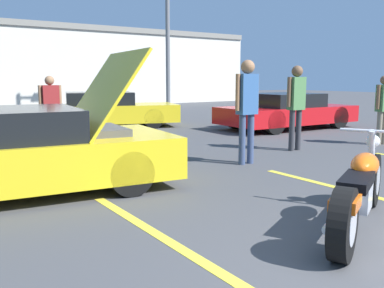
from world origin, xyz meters
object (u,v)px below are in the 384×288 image
Objects in this scene: spectator_near_motorcycle at (51,105)px; spectator_by_show_car at (383,104)px; spectator_midground at (296,100)px; parked_car_mid_row at (104,110)px; spectator_far_lot at (247,102)px; motorcycle at (359,191)px; parked_car_right_row at (286,111)px; show_car_hood_open at (20,151)px; light_pole at (169,3)px.

spectator_by_show_car is at bearing -32.48° from spectator_near_motorcycle.
spectator_near_motorcycle is 5.44m from spectator_midground.
spectator_midground is (4.14, -3.52, 0.14)m from spectator_near_motorcycle.
spectator_by_show_car is 2.36m from spectator_midground.
spectator_far_lot is at bearing -74.35° from parked_car_mid_row.
spectator_far_lot reaches higher than spectator_near_motorcycle.
motorcycle is 8.94m from parked_car_right_row.
spectator_near_motorcycle is at bearing 119.56° from spectator_far_lot.
show_car_hood_open is 7.79m from parked_car_mid_row.
spectator_midground is 1.92m from spectator_far_lot.
light_pole is 6.55m from parked_car_mid_row.
show_car_hood_open is 7.95m from spectator_by_show_car.
spectator_midground is (-2.83, -2.96, 0.55)m from parked_car_right_row.
parked_car_right_row is (8.48, 3.26, -0.03)m from show_car_hood_open.
light_pole is 13.30m from show_car_hood_open.
spectator_near_motorcycle is at bearing -138.63° from light_pole.
parked_car_right_row is 5.86m from spectator_far_lot.
spectator_near_motorcycle is at bearing 147.52° from spectator_by_show_car.
spectator_midground is at bearing 23.50° from motorcycle.
spectator_far_lot is at bearing -163.77° from spectator_midground.
show_car_hood_open is 0.91× the size of parked_car_mid_row.
light_pole reaches higher than spectator_far_lot.
light_pole is at bearing 56.57° from show_car_hood_open.
motorcycle is 0.52× the size of parked_car_right_row.
parked_car_right_row is at bearing -4.64° from spectator_near_motorcycle.
motorcycle is 0.48× the size of parked_car_mid_row.
light_pole is 9.60m from spectator_near_motorcycle.
spectator_near_motorcycle is at bearing -113.58° from parked_car_mid_row.
light_pole is 1.94× the size of show_car_hood_open.
spectator_far_lot is (-1.84, -0.54, 0.04)m from spectator_midground.
parked_car_mid_row is 3.81m from spectator_near_motorcycle.
spectator_far_lot is (3.82, -0.24, 0.56)m from show_car_hood_open.
light_pole is at bearing 88.65° from spectator_by_show_car.
parked_car_right_row is at bearing 46.31° from spectator_midground.
spectator_midground is (-2.28, 0.57, 0.13)m from spectator_by_show_car.
parked_car_mid_row is at bearing 119.63° from spectator_by_show_car.
spectator_far_lot is at bearing 179.57° from spectator_by_show_car.
parked_car_right_row is (4.51, -3.44, -0.00)m from parked_car_mid_row.
show_car_hood_open reaches higher than spectator_near_motorcycle.
spectator_near_motorcycle is at bearing 176.66° from parked_car_right_row.
light_pole is at bearing 94.04° from parked_car_right_row.
parked_car_mid_row is at bearing 143.92° from parked_car_right_row.
spectator_near_motorcycle reaches higher than motorcycle.
parked_car_mid_row reaches higher than parked_car_right_row.
motorcycle is 1.27× the size of spectator_midground.
motorcycle is 0.53× the size of show_car_hood_open.
parked_car_mid_row is at bearing 66.04° from show_car_hood_open.
light_pole is 7.61m from parked_car_right_row.
motorcycle is 1.42× the size of spectator_by_show_car.
spectator_far_lot is (-4.67, -3.50, 0.59)m from parked_car_right_row.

